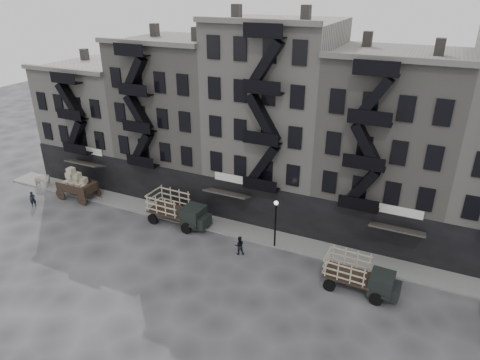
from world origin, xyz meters
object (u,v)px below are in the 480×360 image
at_px(stake_truck_west, 177,208).
at_px(pedestrian_west, 33,199).
at_px(wagon, 76,181).
at_px(pedestrian_mid, 239,245).
at_px(horse, 42,181).
at_px(stake_truck_east, 360,273).

xyz_separation_m(stake_truck_west, pedestrian_west, (-14.45, -3.15, -0.85)).
relative_size(wagon, pedestrian_mid, 2.46).
distance_m(horse, pedestrian_mid, 23.82).
distance_m(stake_truck_east, pedestrian_mid, 9.49).
xyz_separation_m(horse, pedestrian_west, (2.27, -3.25, -0.13)).
xyz_separation_m(horse, stake_truck_east, (33.18, -2.61, 0.56)).
relative_size(wagon, pedestrian_west, 2.53).
distance_m(horse, wagon, 4.92).
height_order(wagon, pedestrian_mid, wagon).
height_order(stake_truck_east, pedestrian_west, stake_truck_east).
distance_m(horse, stake_truck_west, 16.73).
bearing_deg(horse, stake_truck_west, -106.06).
bearing_deg(stake_truck_west, pedestrian_mid, -13.85).
height_order(stake_truck_west, stake_truck_east, stake_truck_west).
xyz_separation_m(wagon, pedestrian_west, (-2.55, -3.21, -1.12)).
bearing_deg(stake_truck_east, horse, 177.77).
bearing_deg(wagon, pedestrian_mid, -6.01).
xyz_separation_m(stake_truck_west, pedestrian_mid, (7.01, -2.00, -0.83)).
bearing_deg(pedestrian_west, horse, 79.09).
height_order(horse, stake_truck_west, stake_truck_west).
relative_size(stake_truck_west, pedestrian_mid, 3.60).
bearing_deg(pedestrian_mid, stake_truck_east, 149.24).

